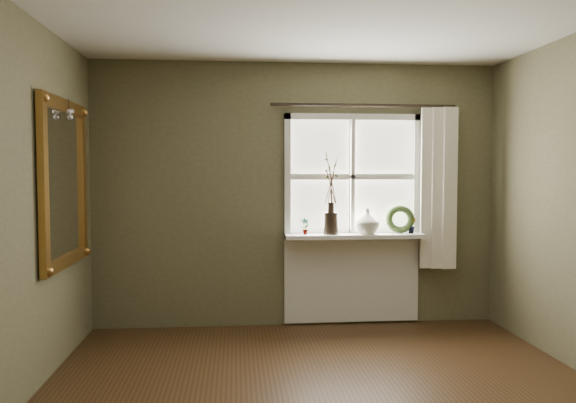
{
  "coord_description": "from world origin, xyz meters",
  "views": [
    {
      "loc": [
        -0.6,
        -3.27,
        1.54
      ],
      "look_at": [
        -0.16,
        1.55,
        1.27
      ],
      "focal_mm": 35.0,
      "sensor_mm": 36.0,
      "label": 1
    }
  ],
  "objects_px": {
    "wreath": "(400,222)",
    "gilt_mirror": "(65,183)",
    "cream_vase": "(367,221)",
    "dark_jug": "(331,223)"
  },
  "relations": [
    {
      "from": "dark_jug",
      "to": "cream_vase",
      "type": "distance_m",
      "value": 0.36
    },
    {
      "from": "wreath",
      "to": "gilt_mirror",
      "type": "xyz_separation_m",
      "value": [
        -2.98,
        -0.82,
        0.42
      ]
    },
    {
      "from": "dark_jug",
      "to": "wreath",
      "type": "relative_size",
      "value": 0.76
    },
    {
      "from": "dark_jug",
      "to": "gilt_mirror",
      "type": "bearing_deg",
      "value": -161.0
    },
    {
      "from": "cream_vase",
      "to": "wreath",
      "type": "distance_m",
      "value": 0.34
    },
    {
      "from": "cream_vase",
      "to": "wreath",
      "type": "height_order",
      "value": "wreath"
    },
    {
      "from": "cream_vase",
      "to": "wreath",
      "type": "xyz_separation_m",
      "value": [
        0.34,
        0.04,
        -0.02
      ]
    },
    {
      "from": "dark_jug",
      "to": "cream_vase",
      "type": "height_order",
      "value": "cream_vase"
    },
    {
      "from": "wreath",
      "to": "cream_vase",
      "type": "bearing_deg",
      "value": -157.88
    },
    {
      "from": "cream_vase",
      "to": "gilt_mirror",
      "type": "xyz_separation_m",
      "value": [
        -2.64,
        -0.78,
        0.4
      ]
    }
  ]
}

